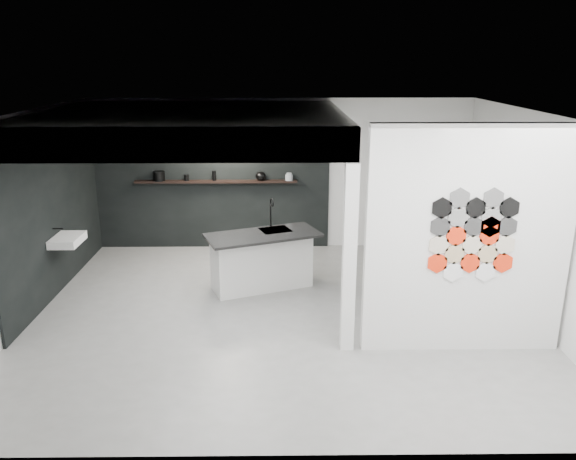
# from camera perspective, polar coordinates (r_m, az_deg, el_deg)

# --- Properties ---
(floor) EXTENTS (7.00, 6.00, 0.01)m
(floor) POSITION_cam_1_polar(r_m,az_deg,el_deg) (8.11, -0.69, -8.46)
(floor) COLOR slate
(partition_panel) EXTENTS (2.45, 0.15, 2.80)m
(partition_panel) POSITION_cam_1_polar(r_m,az_deg,el_deg) (7.01, 17.78, -1.13)
(partition_panel) COLOR silver
(partition_panel) RESTS_ON floor
(bay_clad_back) EXTENTS (4.40, 0.04, 2.35)m
(bay_clad_back) POSITION_cam_1_polar(r_m,az_deg,el_deg) (10.62, -7.77, 4.36)
(bay_clad_back) COLOR black
(bay_clad_back) RESTS_ON floor
(bay_clad_left) EXTENTS (0.04, 4.00, 2.35)m
(bay_clad_left) POSITION_cam_1_polar(r_m,az_deg,el_deg) (9.31, -22.62, 1.34)
(bay_clad_left) COLOR black
(bay_clad_left) RESTS_ON floor
(bulkhead) EXTENTS (4.40, 4.00, 0.40)m
(bulkhead) POSITION_cam_1_polar(r_m,az_deg,el_deg) (8.47, -9.74, 10.48)
(bulkhead) COLOR silver
(bulkhead) RESTS_ON corner_column
(corner_column) EXTENTS (0.16, 0.16, 2.35)m
(corner_column) POSITION_cam_1_polar(r_m,az_deg,el_deg) (6.77, 6.24, -3.03)
(corner_column) COLOR silver
(corner_column) RESTS_ON floor
(fascia_beam) EXTENTS (4.40, 0.16, 0.40)m
(fascia_beam) POSITION_cam_1_polar(r_m,az_deg,el_deg) (6.59, -12.27, 8.48)
(fascia_beam) COLOR silver
(fascia_beam) RESTS_ON corner_column
(wall_basin) EXTENTS (0.40, 0.60, 0.12)m
(wall_basin) POSITION_cam_1_polar(r_m,az_deg,el_deg) (9.13, -21.50, -0.94)
(wall_basin) COLOR silver
(wall_basin) RESTS_ON bay_clad_left
(display_shelf) EXTENTS (3.00, 0.15, 0.04)m
(display_shelf) POSITION_cam_1_polar(r_m,az_deg,el_deg) (10.48, -7.32, 4.91)
(display_shelf) COLOR black
(display_shelf) RESTS_ON bay_clad_back
(kitchen_island) EXTENTS (1.88, 1.34, 1.39)m
(kitchen_island) POSITION_cam_1_polar(r_m,az_deg,el_deg) (8.80, -2.68, -3.01)
(kitchen_island) COLOR silver
(kitchen_island) RESTS_ON floor
(stockpot) EXTENTS (0.28, 0.28, 0.17)m
(stockpot) POSITION_cam_1_polar(r_m,az_deg,el_deg) (10.63, -12.97, 5.37)
(stockpot) COLOR black
(stockpot) RESTS_ON display_shelf
(kettle) EXTENTS (0.24, 0.24, 0.17)m
(kettle) POSITION_cam_1_polar(r_m,az_deg,el_deg) (10.40, -2.79, 5.51)
(kettle) COLOR black
(kettle) RESTS_ON display_shelf
(glass_bowl) EXTENTS (0.18, 0.18, 0.10)m
(glass_bowl) POSITION_cam_1_polar(r_m,az_deg,el_deg) (10.40, 0.11, 5.35)
(glass_bowl) COLOR gray
(glass_bowl) RESTS_ON display_shelf
(glass_vase) EXTENTS (0.13, 0.13, 0.14)m
(glass_vase) POSITION_cam_1_polar(r_m,az_deg,el_deg) (10.39, 0.11, 5.45)
(glass_vase) COLOR gray
(glass_vase) RESTS_ON display_shelf
(bottle_dark) EXTENTS (0.07, 0.07, 0.18)m
(bottle_dark) POSITION_cam_1_polar(r_m,az_deg,el_deg) (10.46, -7.51, 5.49)
(bottle_dark) COLOR black
(bottle_dark) RESTS_ON display_shelf
(utensil_cup) EXTENTS (0.09, 0.09, 0.11)m
(utensil_cup) POSITION_cam_1_polar(r_m,az_deg,el_deg) (10.54, -10.28, 5.25)
(utensil_cup) COLOR black
(utensil_cup) RESTS_ON display_shelf
(hex_tile_cluster) EXTENTS (1.04, 0.02, 1.16)m
(hex_tile_cluster) POSITION_cam_1_polar(r_m,az_deg,el_deg) (6.91, 18.34, -0.52)
(hex_tile_cluster) COLOR red
(hex_tile_cluster) RESTS_ON partition_panel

